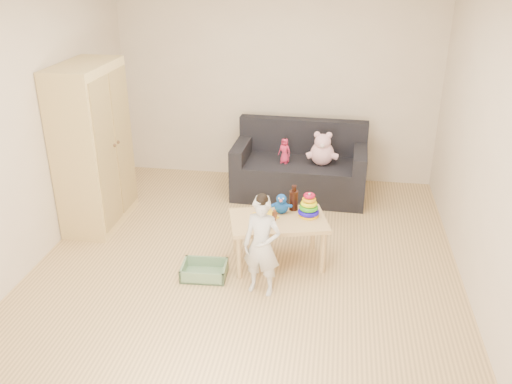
% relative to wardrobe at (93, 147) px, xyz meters
% --- Properties ---
extents(room, '(4.50, 4.50, 4.50)m').
position_rel_wardrobe_xyz_m(room, '(1.75, -0.65, 0.43)').
color(room, tan).
rests_on(room, ground).
extents(wardrobe, '(0.48, 0.97, 1.74)m').
position_rel_wardrobe_xyz_m(wardrobe, '(0.00, 0.00, 0.00)').
color(wardrobe, '#E2C27C').
rests_on(wardrobe, ground).
extents(sofa, '(1.60, 0.84, 0.44)m').
position_rel_wardrobe_xyz_m(sofa, '(2.11, 1.02, -0.65)').
color(sofa, black).
rests_on(sofa, ground).
extents(play_table, '(1.01, 0.77, 0.47)m').
position_rel_wardrobe_xyz_m(play_table, '(2.04, -0.58, -0.64)').
color(play_table, tan).
rests_on(play_table, ground).
extents(storage_bin, '(0.43, 0.33, 0.12)m').
position_rel_wardrobe_xyz_m(storage_bin, '(1.40, -0.92, -0.81)').
color(storage_bin, '#658863').
rests_on(storage_bin, ground).
extents(toddler, '(0.37, 0.29, 0.90)m').
position_rel_wardrobe_xyz_m(toddler, '(1.95, -1.08, -0.42)').
color(toddler, beige).
rests_on(toddler, ground).
extents(pink_bear, '(0.34, 0.31, 0.34)m').
position_rel_wardrobe_xyz_m(pink_bear, '(2.37, 0.96, -0.26)').
color(pink_bear, '#FFBBCE').
rests_on(pink_bear, sofa).
extents(doll, '(0.18, 0.15, 0.30)m').
position_rel_wardrobe_xyz_m(doll, '(1.93, 0.94, -0.28)').
color(doll, '#D52852').
rests_on(doll, sofa).
extents(ring_stacker, '(0.20, 0.20, 0.23)m').
position_rel_wardrobe_xyz_m(ring_stacker, '(2.31, -0.47, -0.31)').
color(ring_stacker, yellow).
rests_on(ring_stacker, play_table).
extents(brown_bottle, '(0.09, 0.09, 0.25)m').
position_rel_wardrobe_xyz_m(brown_bottle, '(2.16, -0.35, -0.29)').
color(brown_bottle, black).
rests_on(brown_bottle, play_table).
extents(blue_plush, '(0.21, 0.20, 0.20)m').
position_rel_wardrobe_xyz_m(blue_plush, '(2.05, -0.44, -0.30)').
color(blue_plush, blue).
rests_on(blue_plush, play_table).
extents(wooden_figure, '(0.06, 0.05, 0.12)m').
position_rel_wardrobe_xyz_m(wooden_figure, '(2.01, -0.61, -0.34)').
color(wooden_figure, brown).
rests_on(wooden_figure, play_table).
extents(yellow_book, '(0.26, 0.26, 0.01)m').
position_rel_wardrobe_xyz_m(yellow_book, '(1.91, -0.53, -0.39)').
color(yellow_book, yellow).
rests_on(yellow_book, play_table).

